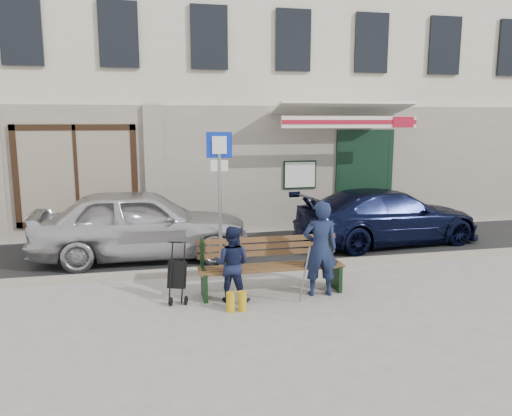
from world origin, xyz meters
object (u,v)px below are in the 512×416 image
object	(u,v)px
man	(320,249)
stroller	(177,276)
woman	(232,264)
car_navy	(388,216)
car_silver	(142,224)
bench	(269,267)
parking_sign	(220,178)

from	to	relation	value
man	stroller	bearing A→B (deg)	0.83
woman	stroller	xyz separation A→B (m)	(-0.85, 0.17, -0.19)
car_navy	man	xyz separation A→B (m)	(-2.72, -3.01, 0.15)
stroller	car_navy	bearing A→B (deg)	48.90
car_silver	car_navy	size ratio (longest dim) A/B	0.99
bench	woman	xyz separation A→B (m)	(-0.65, -0.23, 0.15)
man	stroller	world-z (taller)	man
bench	woman	distance (m)	0.71
bench	parking_sign	bearing A→B (deg)	108.75
car_silver	bench	bearing A→B (deg)	-141.07
parking_sign	woman	world-z (taller)	parking_sign
car_silver	woman	world-z (taller)	car_silver
car_silver	bench	size ratio (longest dim) A/B	1.82
stroller	bench	bearing A→B (deg)	21.83
man	stroller	distance (m)	2.34
stroller	man	bearing A→B (deg)	14.78
car_navy	stroller	xyz separation A→B (m)	(-5.02, -2.81, -0.22)
car_navy	woman	distance (m)	5.13
man	woman	xyz separation A→B (m)	(-1.45, 0.03, -0.17)
car_navy	woman	size ratio (longest dim) A/B	3.61
bench	stroller	distance (m)	1.51
car_navy	stroller	bearing A→B (deg)	112.43
car_silver	car_navy	world-z (taller)	car_silver
car_silver	parking_sign	world-z (taller)	parking_sign
man	car_navy	bearing A→B (deg)	-126.43
parking_sign	man	bearing A→B (deg)	-48.03
bench	stroller	xyz separation A→B (m)	(-1.50, -0.06, -0.04)
parking_sign	bench	xyz separation A→B (m)	(0.56, -1.66, -1.30)
woman	parking_sign	bearing A→B (deg)	-66.60
car_navy	parking_sign	distance (m)	4.37
parking_sign	bench	distance (m)	2.18
man	bench	bearing A→B (deg)	-11.95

